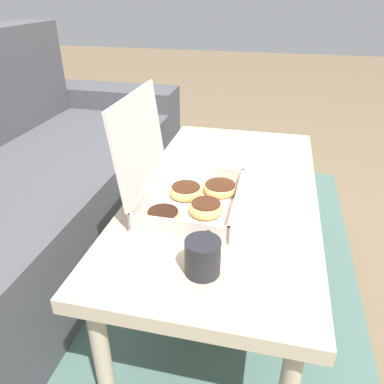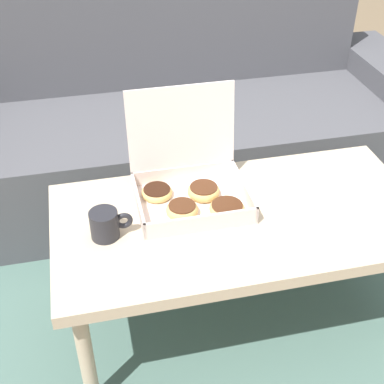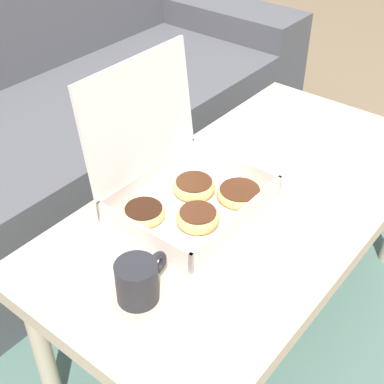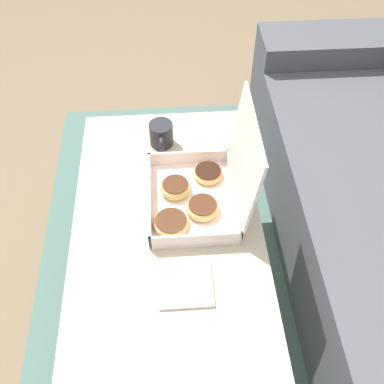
{
  "view_description": "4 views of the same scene",
  "coord_description": "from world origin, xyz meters",
  "px_view_note": "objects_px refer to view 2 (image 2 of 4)",
  "views": [
    {
      "loc": [
        -1.06,
        -0.23,
        1.05
      ],
      "look_at": [
        -0.13,
        -0.01,
        0.52
      ],
      "focal_mm": 35.0,
      "sensor_mm": 36.0,
      "label": 1
    },
    {
      "loc": [
        -0.43,
        -1.3,
        1.48
      ],
      "look_at": [
        -0.13,
        -0.01,
        0.52
      ],
      "focal_mm": 50.0,
      "sensor_mm": 36.0,
      "label": 2
    },
    {
      "loc": [
        -0.89,
        -0.62,
        1.25
      ],
      "look_at": [
        -0.13,
        -0.01,
        0.52
      ],
      "focal_mm": 50.0,
      "sensor_mm": 36.0,
      "label": 3
    },
    {
      "loc": [
        0.76,
        -0.07,
        1.57
      ],
      "look_at": [
        -0.13,
        -0.01,
        0.52
      ],
      "focal_mm": 42.0,
      "sensor_mm": 36.0,
      "label": 4
    }
  ],
  "objects_px": {
    "pastry_box": "(191,186)",
    "coffee_mug": "(106,224)",
    "couch": "(181,124)",
    "coffee_table": "(240,227)"
  },
  "relations": [
    {
      "from": "coffee_table",
      "to": "pastry_box",
      "type": "xyz_separation_m",
      "value": [
        -0.13,
        0.11,
        0.1
      ]
    },
    {
      "from": "pastry_box",
      "to": "coffee_mug",
      "type": "xyz_separation_m",
      "value": [
        -0.27,
        -0.11,
        -0.01
      ]
    },
    {
      "from": "couch",
      "to": "coffee_table",
      "type": "height_order",
      "value": "couch"
    },
    {
      "from": "couch",
      "to": "coffee_table",
      "type": "xyz_separation_m",
      "value": [
        0.0,
        -0.9,
        0.13
      ]
    },
    {
      "from": "pastry_box",
      "to": "coffee_mug",
      "type": "relative_size",
      "value": 2.77
    },
    {
      "from": "coffee_mug",
      "to": "couch",
      "type": "bearing_deg",
      "value": 65.87
    },
    {
      "from": "coffee_mug",
      "to": "pastry_box",
      "type": "bearing_deg",
      "value": 22.47
    },
    {
      "from": "pastry_box",
      "to": "coffee_mug",
      "type": "bearing_deg",
      "value": -157.53
    },
    {
      "from": "couch",
      "to": "pastry_box",
      "type": "xyz_separation_m",
      "value": [
        -0.13,
        -0.79,
        0.23
      ]
    },
    {
      "from": "coffee_table",
      "to": "coffee_mug",
      "type": "bearing_deg",
      "value": -179.0
    }
  ]
}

